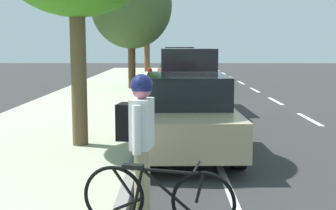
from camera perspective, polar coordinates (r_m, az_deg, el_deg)
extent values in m
plane|color=#2F2F2F|center=(15.76, 4.40, -0.06)|extent=(74.73, 74.73, 0.00)
cube|color=#A9AD91|center=(15.96, -9.75, 0.22)|extent=(4.21, 46.70, 0.15)
cube|color=gray|center=(15.73, -1.88, 0.21)|extent=(0.16, 46.70, 0.15)
cube|color=white|center=(38.10, 6.35, 4.41)|extent=(0.14, 2.20, 0.01)
cube|color=white|center=(33.93, 7.08, 4.01)|extent=(0.14, 2.20, 0.01)
cube|color=white|center=(29.77, 8.02, 3.50)|extent=(0.14, 2.20, 0.01)
cube|color=white|center=(25.63, 9.26, 2.82)|extent=(0.14, 2.20, 0.01)
cube|color=white|center=(21.51, 10.97, 1.88)|extent=(0.14, 2.20, 0.01)
cube|color=white|center=(17.42, 13.49, 0.50)|extent=(0.14, 2.20, 0.01)
cube|color=white|center=(13.40, 17.53, -1.73)|extent=(0.14, 2.20, 0.01)
cube|color=white|center=(15.75, 3.47, -0.04)|extent=(0.12, 46.70, 0.01)
cube|color=#B7BABF|center=(27.48, 1.46, 4.86)|extent=(1.97, 4.73, 0.90)
cube|color=black|center=(27.45, 1.46, 6.59)|extent=(1.72, 3.13, 0.76)
cylinder|color=black|center=(26.06, -0.46, 3.83)|extent=(0.23, 0.76, 0.76)
cylinder|color=black|center=(26.06, 3.39, 3.82)|extent=(0.23, 0.76, 0.76)
cylinder|color=black|center=(28.97, -0.29, 4.21)|extent=(0.23, 0.76, 0.76)
cylinder|color=black|center=(28.97, 3.18, 4.20)|extent=(0.23, 0.76, 0.76)
cube|color=#1E512D|center=(20.85, 1.67, 3.90)|extent=(2.15, 5.37, 0.80)
cube|color=black|center=(19.89, 1.84, 6.03)|extent=(1.78, 1.56, 0.80)
cube|color=#1E512D|center=(22.02, 1.50, 5.30)|extent=(1.96, 2.72, 0.12)
cylinder|color=black|center=(19.21, -0.73, 2.54)|extent=(0.25, 0.81, 0.80)
cylinder|color=black|center=(19.32, 4.63, 2.54)|extent=(0.25, 0.81, 0.80)
cylinder|color=black|center=(22.48, -0.87, 3.28)|extent=(0.25, 0.81, 0.80)
cylinder|color=black|center=(22.58, 3.71, 3.28)|extent=(0.25, 0.81, 0.80)
cube|color=maroon|center=(14.80, 2.35, 2.50)|extent=(2.03, 4.75, 0.90)
cube|color=black|center=(14.75, 2.37, 5.71)|extent=(1.76, 3.15, 0.76)
cylinder|color=black|center=(13.37, -1.01, 0.23)|extent=(0.24, 0.77, 0.76)
cylinder|color=black|center=(13.49, 6.43, 0.25)|extent=(0.24, 0.77, 0.76)
cylinder|color=black|center=(16.26, -1.05, 1.55)|extent=(0.24, 0.77, 0.76)
cylinder|color=black|center=(16.36, 5.08, 1.56)|extent=(0.24, 0.77, 0.76)
cube|color=tan|center=(8.94, 2.31, -2.03)|extent=(1.87, 4.44, 0.64)
cube|color=black|center=(8.86, 2.34, 1.93)|extent=(1.60, 2.14, 0.60)
cylinder|color=black|center=(7.65, -3.19, -5.75)|extent=(0.24, 0.67, 0.66)
cylinder|color=black|center=(7.76, 8.90, -5.64)|extent=(0.24, 0.67, 0.66)
cylinder|color=black|center=(10.32, -2.63, -2.25)|extent=(0.24, 0.67, 0.66)
cylinder|color=black|center=(10.40, 6.33, -2.21)|extent=(0.24, 0.67, 0.66)
torus|color=black|center=(5.09, 4.51, -12.29)|extent=(0.72, 0.19, 0.73)
torus|color=black|center=(5.32, -6.91, -11.45)|extent=(0.72, 0.19, 0.73)
cylinder|color=black|center=(5.12, 0.11, -11.06)|extent=(0.64, 0.16, 0.54)
cylinder|color=black|center=(5.21, -3.89, -10.87)|extent=(0.14, 0.06, 0.50)
cylinder|color=black|center=(5.06, -0.48, -8.38)|extent=(0.72, 0.18, 0.05)
cylinder|color=black|center=(5.29, -5.12, -12.45)|extent=(0.35, 0.11, 0.20)
cylinder|color=black|center=(5.23, -5.71, -9.87)|extent=(0.27, 0.09, 0.35)
cylinder|color=black|center=(5.04, 4.08, -10.42)|extent=(0.12, 0.06, 0.35)
cube|color=black|center=(5.14, -4.48, -7.80)|extent=(0.26, 0.15, 0.05)
cylinder|color=black|center=(4.98, 3.66, -7.84)|extent=(0.12, 0.46, 0.03)
cylinder|color=#C6B284|center=(5.50, -3.52, -10.05)|extent=(0.15, 0.15, 0.85)
cylinder|color=#C6B284|center=(5.69, -3.04, -9.46)|extent=(0.15, 0.15, 0.85)
cube|color=white|center=(5.42, -3.33, -2.37)|extent=(0.29, 0.41, 0.60)
cylinder|color=white|center=(5.18, -4.00, -3.19)|extent=(0.10, 0.10, 0.57)
cylinder|color=white|center=(5.68, -2.72, -2.22)|extent=(0.10, 0.10, 0.57)
sphere|color=#B9697A|center=(5.37, -3.37, 2.07)|extent=(0.24, 0.24, 0.24)
sphere|color=navy|center=(5.36, -3.37, 2.52)|extent=(0.27, 0.27, 0.27)
cube|color=black|center=(5.47, -5.37, -2.09)|extent=(0.23, 0.33, 0.44)
cylinder|color=brown|center=(33.69, -2.68, 6.98)|extent=(0.41, 0.41, 3.17)
ellipsoid|color=green|center=(33.76, -2.71, 11.29)|extent=(3.45, 3.45, 3.04)
cylinder|color=#4F3621|center=(20.58, -4.62, 5.94)|extent=(0.33, 0.33, 2.72)
ellipsoid|color=#425C2F|center=(20.65, -4.69, 12.52)|extent=(3.65, 3.65, 3.87)
cylinder|color=brown|center=(8.86, -11.27, 4.09)|extent=(0.30, 0.30, 2.85)
cylinder|color=red|center=(22.45, -2.31, 3.52)|extent=(0.22, 0.22, 0.70)
sphere|color=red|center=(22.43, -2.31, 4.51)|extent=(0.20, 0.20, 0.20)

